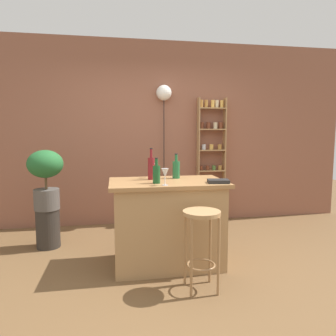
{
  "coord_description": "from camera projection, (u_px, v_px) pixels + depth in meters",
  "views": [
    {
      "loc": [
        -0.54,
        -2.88,
        1.41
      ],
      "look_at": [
        0.05,
        0.55,
        1.01
      ],
      "focal_mm": 33.11,
      "sensor_mm": 36.0,
      "label": 1
    }
  ],
  "objects": [
    {
      "name": "ground",
      "position": [
        172.0,
        276.0,
        3.07
      ],
      "size": [
        12.0,
        12.0,
        0.0
      ],
      "primitive_type": "plane",
      "color": "brown"
    },
    {
      "name": "back_wall",
      "position": [
        150.0,
        134.0,
        4.82
      ],
      "size": [
        6.4,
        0.1,
        2.8
      ],
      "primitive_type": "cube",
      "color": "#8C5642",
      "rests_on": "ground"
    },
    {
      "name": "kitchen_counter",
      "position": [
        167.0,
        222.0,
        3.31
      ],
      "size": [
        1.21,
        0.73,
        0.91
      ],
      "color": "#A87F51",
      "rests_on": "ground"
    },
    {
      "name": "bar_stool",
      "position": [
        201.0,
        232.0,
        2.74
      ],
      "size": [
        0.33,
        0.33,
        0.73
      ],
      "color": "#997047",
      "rests_on": "ground"
    },
    {
      "name": "spice_shelf",
      "position": [
        211.0,
        158.0,
        4.89
      ],
      "size": [
        0.45,
        0.13,
        1.95
      ],
      "color": "#A87F51",
      "rests_on": "ground"
    },
    {
      "name": "plant_stool",
      "position": [
        48.0,
        228.0,
        3.82
      ],
      "size": [
        0.28,
        0.28,
        0.48
      ],
      "primitive_type": "cylinder",
      "color": "#2D2823",
      "rests_on": "ground"
    },
    {
      "name": "potted_plant",
      "position": [
        46.0,
        175.0,
        3.74
      ],
      "size": [
        0.42,
        0.38,
        0.73
      ],
      "color": "#514C47",
      "rests_on": "plant_stool"
    },
    {
      "name": "bottle_vinegar",
      "position": [
        151.0,
        168.0,
        3.34
      ],
      "size": [
        0.07,
        0.07,
        0.34
      ],
      "color": "maroon",
      "rests_on": "kitchen_counter"
    },
    {
      "name": "bottle_olive_oil",
      "position": [
        176.0,
        169.0,
        3.43
      ],
      "size": [
        0.08,
        0.08,
        0.28
      ],
      "color": "#236638",
      "rests_on": "kitchen_counter"
    },
    {
      "name": "bottle_sauce_amber",
      "position": [
        156.0,
        174.0,
        3.09
      ],
      "size": [
        0.08,
        0.08,
        0.26
      ],
      "color": "#194C23",
      "rests_on": "kitchen_counter"
    },
    {
      "name": "wine_glass_left",
      "position": [
        152.0,
        167.0,
        3.47
      ],
      "size": [
        0.07,
        0.07,
        0.16
      ],
      "color": "silver",
      "rests_on": "kitchen_counter"
    },
    {
      "name": "wine_glass_center",
      "position": [
        165.0,
        173.0,
        2.97
      ],
      "size": [
        0.07,
        0.07,
        0.16
      ],
      "color": "silver",
      "rests_on": "kitchen_counter"
    },
    {
      "name": "cookbook",
      "position": [
        218.0,
        181.0,
        3.12
      ],
      "size": [
        0.23,
        0.18,
        0.03
      ],
      "primitive_type": "cube",
      "rotation": [
        0.0,
        0.0,
        -0.16
      ],
      "color": "black",
      "rests_on": "kitchen_counter"
    },
    {
      "name": "pendant_globe_light",
      "position": [
        164.0,
        94.0,
        4.68
      ],
      "size": [
        0.23,
        0.23,
        2.13
      ],
      "color": "black",
      "rests_on": "ground"
    }
  ]
}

